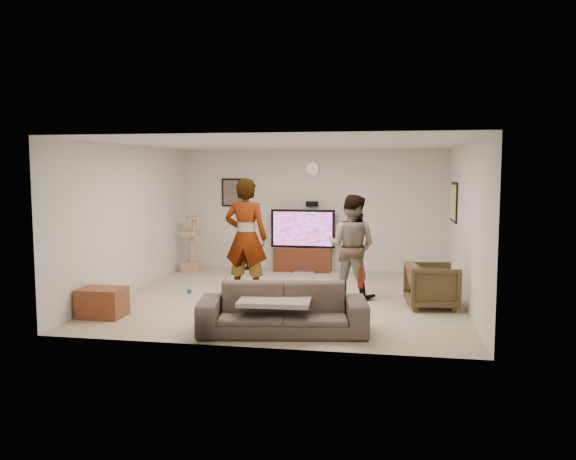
% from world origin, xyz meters
% --- Properties ---
extents(floor, '(5.50, 5.50, 0.02)m').
position_xyz_m(floor, '(0.00, 0.00, -0.01)').
color(floor, tan).
rests_on(floor, ground).
extents(ceiling, '(5.50, 5.50, 0.02)m').
position_xyz_m(ceiling, '(0.00, 0.00, 2.51)').
color(ceiling, silver).
rests_on(ceiling, wall_back).
extents(wall_back, '(5.50, 0.04, 2.50)m').
position_xyz_m(wall_back, '(0.00, 2.75, 1.25)').
color(wall_back, silver).
rests_on(wall_back, floor).
extents(wall_front, '(5.50, 0.04, 2.50)m').
position_xyz_m(wall_front, '(0.00, -2.75, 1.25)').
color(wall_front, silver).
rests_on(wall_front, floor).
extents(wall_left, '(0.04, 5.50, 2.50)m').
position_xyz_m(wall_left, '(-2.75, 0.00, 1.25)').
color(wall_left, silver).
rests_on(wall_left, floor).
extents(wall_right, '(0.04, 5.50, 2.50)m').
position_xyz_m(wall_right, '(2.75, 0.00, 1.25)').
color(wall_right, silver).
rests_on(wall_right, floor).
extents(wall_clock, '(0.26, 0.04, 0.26)m').
position_xyz_m(wall_clock, '(0.00, 2.72, 2.10)').
color(wall_clock, silver).
rests_on(wall_clock, wall_back).
extents(wall_speaker, '(0.25, 0.10, 0.10)m').
position_xyz_m(wall_speaker, '(0.00, 2.69, 1.38)').
color(wall_speaker, black).
rests_on(wall_speaker, wall_back).
extents(picture_back, '(0.42, 0.03, 0.52)m').
position_xyz_m(picture_back, '(-1.70, 2.73, 1.60)').
color(picture_back, brown).
rests_on(picture_back, wall_back).
extents(picture_right, '(0.03, 0.78, 0.62)m').
position_xyz_m(picture_right, '(2.73, 1.60, 1.50)').
color(picture_right, '#D2CC66').
rests_on(picture_right, wall_right).
extents(tv_stand, '(1.17, 0.45, 0.49)m').
position_xyz_m(tv_stand, '(-0.16, 2.50, 0.24)').
color(tv_stand, '#451F11').
rests_on(tv_stand, floor).
extents(console_box, '(0.40, 0.30, 0.07)m').
position_xyz_m(console_box, '(-0.06, 2.11, 0.04)').
color(console_box, silver).
rests_on(console_box, floor).
extents(tv, '(1.32, 0.08, 0.78)m').
position_xyz_m(tv, '(-0.16, 2.50, 0.88)').
color(tv, black).
rests_on(tv, tv_stand).
extents(tv_screen, '(1.21, 0.01, 0.69)m').
position_xyz_m(tv_screen, '(-0.16, 2.46, 0.88)').
color(tv_screen, '#844AE4').
rests_on(tv_screen, tv).
extents(floor_lamp, '(0.32, 0.32, 1.71)m').
position_xyz_m(floor_lamp, '(-1.35, 2.55, 0.85)').
color(floor_lamp, black).
rests_on(floor_lamp, floor).
extents(cat_tree, '(0.37, 0.37, 1.15)m').
position_xyz_m(cat_tree, '(-2.40, 2.04, 0.57)').
color(cat_tree, tan).
rests_on(cat_tree, floor).
extents(person_left, '(0.73, 0.50, 1.95)m').
position_xyz_m(person_left, '(-0.72, -0.04, 0.98)').
color(person_left, '#9893A6').
rests_on(person_left, floor).
extents(person_right, '(0.98, 0.86, 1.68)m').
position_xyz_m(person_right, '(0.99, 0.15, 0.84)').
color(person_right, '#3B4DA3').
rests_on(person_right, floor).
extents(sofa, '(2.24, 1.16, 0.62)m').
position_xyz_m(sofa, '(0.27, -2.09, 0.31)').
color(sofa, '#4B403B').
rests_on(sofa, floor).
extents(throw_blanket, '(0.94, 0.75, 0.06)m').
position_xyz_m(throw_blanket, '(0.18, -2.09, 0.42)').
color(throw_blanket, '#AF9992').
rests_on(throw_blanket, sofa).
extents(beer_bottle, '(0.06, 0.06, 0.25)m').
position_xyz_m(beer_bottle, '(1.25, -2.09, 0.75)').
color(beer_bottle, '#5D1F07').
rests_on(beer_bottle, sofa).
extents(armchair, '(0.84, 0.82, 0.68)m').
position_xyz_m(armchair, '(2.24, -0.37, 0.34)').
color(armchair, '#483A23').
rests_on(armchair, floor).
extents(side_table, '(0.62, 0.47, 0.41)m').
position_xyz_m(side_table, '(-2.40, -1.74, 0.21)').
color(side_table, brown).
rests_on(side_table, floor).
extents(toy_ball, '(0.08, 0.08, 0.08)m').
position_xyz_m(toy_ball, '(-1.73, -0.02, 0.04)').
color(toy_ball, '#0F5B8A').
rests_on(toy_ball, floor).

